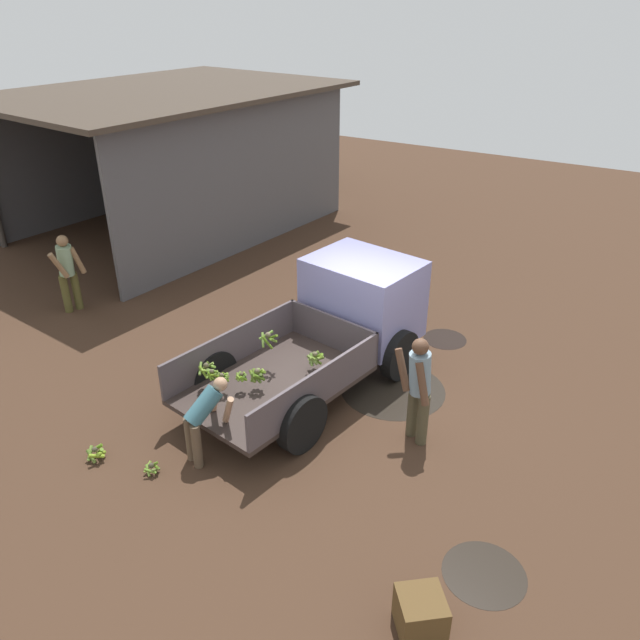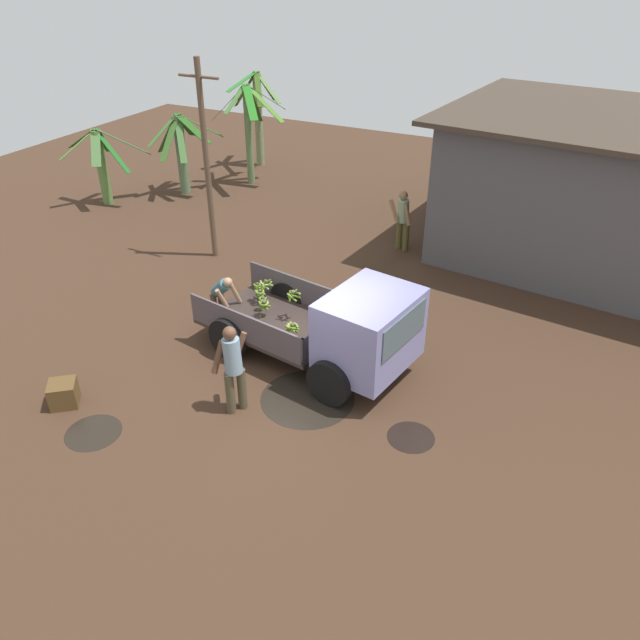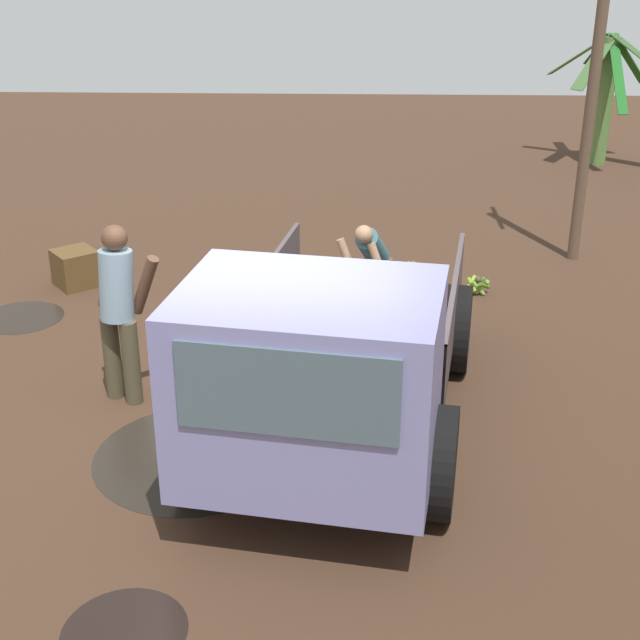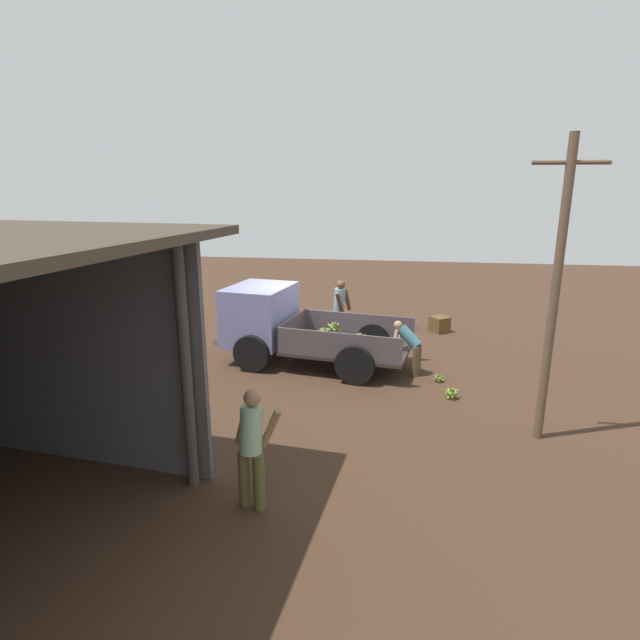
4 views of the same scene
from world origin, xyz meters
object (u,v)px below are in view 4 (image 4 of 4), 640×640
at_px(utility_pole, 555,290).
at_px(person_bystander_near_shed, 252,443).
at_px(banana_bunch_on_ground_0, 452,393).
at_px(person_foreground_visitor, 340,307).
at_px(person_worker_loading, 409,344).
at_px(banana_bunch_on_ground_1, 439,377).
at_px(cargo_truck, 278,322).
at_px(wooden_crate_0, 439,324).

height_order(utility_pole, person_bystander_near_shed, utility_pole).
bearing_deg(banana_bunch_on_ground_0, person_bystander_near_shed, 53.49).
height_order(person_foreground_visitor, banana_bunch_on_ground_0, person_foreground_visitor).
xyz_separation_m(person_worker_loading, person_bystander_near_shed, (2.18, 5.49, 0.21)).
bearing_deg(banana_bunch_on_ground_1, banana_bunch_on_ground_0, 102.66).
relative_size(person_bystander_near_shed, banana_bunch_on_ground_0, 5.38).
relative_size(utility_pole, banana_bunch_on_ground_1, 20.91).
xyz_separation_m(utility_pole, person_worker_loading, (2.22, -2.83, -1.91)).
height_order(person_foreground_visitor, banana_bunch_on_ground_1, person_foreground_visitor).
bearing_deg(utility_pole, person_foreground_visitor, -51.58).
relative_size(person_foreground_visitor, person_worker_loading, 1.40).
distance_m(cargo_truck, banana_bunch_on_ground_1, 4.15).
height_order(person_bystander_near_shed, banana_bunch_on_ground_1, person_bystander_near_shed).
xyz_separation_m(person_foreground_visitor, banana_bunch_on_ground_1, (-2.62, 2.85, -0.87)).
bearing_deg(banana_bunch_on_ground_1, wooden_crate_0, -94.10).
bearing_deg(wooden_crate_0, utility_pole, 100.68).
bearing_deg(person_bystander_near_shed, person_foreground_visitor, 13.62).
bearing_deg(utility_pole, banana_bunch_on_ground_0, -47.96).
bearing_deg(banana_bunch_on_ground_0, person_foreground_visitor, -53.12).
distance_m(person_bystander_near_shed, wooden_crate_0, 9.78).
distance_m(cargo_truck, person_foreground_visitor, 2.36).
bearing_deg(banana_bunch_on_ground_0, wooden_crate_0, -91.09).
xyz_separation_m(person_foreground_visitor, person_bystander_near_shed, (0.25, 7.90, -0.03)).
bearing_deg(banana_bunch_on_ground_0, cargo_truck, -23.60).
xyz_separation_m(person_bystander_near_shed, banana_bunch_on_ground_1, (-2.86, -5.04, -0.84)).
height_order(cargo_truck, wooden_crate_0, cargo_truck).
bearing_deg(person_foreground_visitor, cargo_truck, -96.11).
xyz_separation_m(person_worker_loading, banana_bunch_on_ground_1, (-0.68, 0.44, -0.63)).
xyz_separation_m(cargo_truck, person_bystander_near_shed, (-1.08, 5.95, -0.05)).
relative_size(cargo_truck, utility_pole, 0.93).
distance_m(cargo_truck, banana_bunch_on_ground_0, 4.61).
bearing_deg(wooden_crate_0, person_bystander_near_shed, 71.09).
xyz_separation_m(cargo_truck, person_foreground_visitor, (-1.33, -1.94, -0.03)).
xyz_separation_m(utility_pole, banana_bunch_on_ground_1, (1.54, -2.39, -2.54)).
height_order(person_bystander_near_shed, banana_bunch_on_ground_0, person_bystander_near_shed).
distance_m(utility_pole, person_foreground_visitor, 6.89).
bearing_deg(person_bystander_near_shed, wooden_crate_0, -3.51).
bearing_deg(person_worker_loading, utility_pole, 149.65).
height_order(banana_bunch_on_ground_0, wooden_crate_0, wooden_crate_0).
relative_size(cargo_truck, wooden_crate_0, 9.71).
distance_m(person_foreground_visitor, wooden_crate_0, 3.29).
xyz_separation_m(utility_pole, person_bystander_near_shed, (4.40, 2.66, -1.70)).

